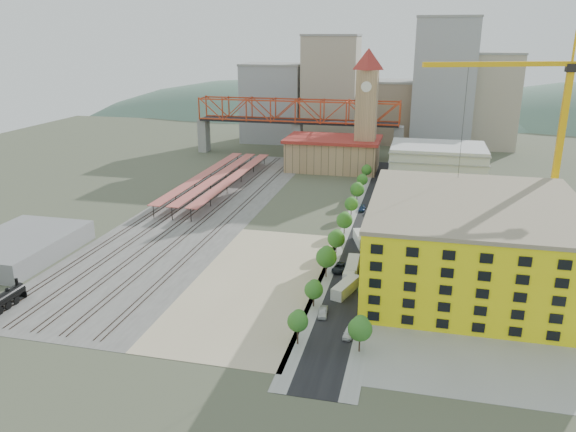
% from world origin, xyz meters
% --- Properties ---
extents(ground, '(400.00, 400.00, 0.00)m').
position_xyz_m(ground, '(0.00, 0.00, 0.00)').
color(ground, '#474C38').
rests_on(ground, ground).
extents(ballast_strip, '(36.00, 165.00, 0.06)m').
position_xyz_m(ballast_strip, '(-36.00, 17.50, 0.03)').
color(ballast_strip, '#605E59').
rests_on(ballast_strip, ground).
extents(dirt_lot, '(28.00, 67.00, 0.06)m').
position_xyz_m(dirt_lot, '(-4.00, -31.50, 0.03)').
color(dirt_lot, tan).
rests_on(dirt_lot, ground).
extents(street_asphalt, '(12.00, 170.00, 0.06)m').
position_xyz_m(street_asphalt, '(16.00, 15.00, 0.03)').
color(street_asphalt, black).
rests_on(street_asphalt, ground).
extents(sidewalk_west, '(3.00, 170.00, 0.04)m').
position_xyz_m(sidewalk_west, '(10.50, 15.00, 0.02)').
color(sidewalk_west, gray).
rests_on(sidewalk_west, ground).
extents(sidewalk_east, '(3.00, 170.00, 0.04)m').
position_xyz_m(sidewalk_east, '(21.50, 15.00, 0.02)').
color(sidewalk_east, gray).
rests_on(sidewalk_east, ground).
extents(construction_pad, '(50.00, 90.00, 0.06)m').
position_xyz_m(construction_pad, '(45.00, -20.00, 0.03)').
color(construction_pad, gray).
rests_on(construction_pad, ground).
extents(rail_tracks, '(26.56, 160.00, 0.18)m').
position_xyz_m(rail_tracks, '(-37.80, 17.50, 0.15)').
color(rail_tracks, '#382B23').
rests_on(rail_tracks, ground).
extents(platform_canopies, '(16.00, 80.00, 4.12)m').
position_xyz_m(platform_canopies, '(-41.00, 45.00, 3.99)').
color(platform_canopies, '#BE6349').
rests_on(platform_canopies, ground).
extents(station_hall, '(38.00, 24.00, 13.10)m').
position_xyz_m(station_hall, '(-5.00, 82.00, 6.67)').
color(station_hall, tan).
rests_on(station_hall, ground).
extents(clock_tower, '(12.00, 12.00, 52.00)m').
position_xyz_m(clock_tower, '(8.00, 79.99, 28.70)').
color(clock_tower, tan).
rests_on(clock_tower, ground).
extents(parking_garage, '(34.00, 26.00, 14.00)m').
position_xyz_m(parking_garage, '(36.00, 70.00, 7.00)').
color(parking_garage, silver).
rests_on(parking_garage, ground).
extents(truss_bridge, '(94.00, 9.60, 25.60)m').
position_xyz_m(truss_bridge, '(-25.00, 105.00, 18.86)').
color(truss_bridge, gray).
rests_on(truss_bridge, ground).
extents(construction_building, '(44.60, 50.60, 18.80)m').
position_xyz_m(construction_building, '(42.00, -20.00, 9.41)').
color(construction_building, '#FCFF15').
rests_on(construction_building, ground).
extents(warehouse, '(22.00, 32.00, 5.00)m').
position_xyz_m(warehouse, '(-66.00, -30.00, 2.50)').
color(warehouse, gray).
rests_on(warehouse, ground).
extents(street_trees, '(15.40, 124.40, 8.00)m').
position_xyz_m(street_trees, '(16.00, 5.00, 0.00)').
color(street_trees, '#346A1F').
rests_on(street_trees, ground).
extents(skyline, '(133.00, 46.00, 60.00)m').
position_xyz_m(skyline, '(7.47, 142.31, 22.81)').
color(skyline, '#9EA0A3').
rests_on(skyline, ground).
extents(distant_hills, '(647.00, 264.00, 227.00)m').
position_xyz_m(distant_hills, '(45.28, 260.00, -79.54)').
color(distant_hills, '#4C6B59').
rests_on(distant_hills, ground).
extents(tower_crane, '(47.83, 19.82, 53.98)m').
position_xyz_m(tower_crane, '(60.26, 8.87, 33.31)').
color(tower_crane, yellow).
rests_on(tower_crane, ground).
extents(site_trailer_a, '(5.25, 9.86, 2.61)m').
position_xyz_m(site_trailer_a, '(16.00, -32.32, 1.31)').
color(site_trailer_a, silver).
rests_on(site_trailer_a, ground).
extents(site_trailer_b, '(2.62, 9.48, 2.59)m').
position_xyz_m(site_trailer_b, '(16.00, -23.63, 1.29)').
color(site_trailer_b, silver).
rests_on(site_trailer_b, ground).
extents(site_trailer_c, '(3.05, 10.24, 2.78)m').
position_xyz_m(site_trailer_c, '(16.00, -20.95, 1.39)').
color(site_trailer_c, silver).
rests_on(site_trailer_c, ground).
extents(site_trailer_d, '(5.53, 10.59, 2.80)m').
position_xyz_m(site_trailer_d, '(16.00, -2.17, 1.40)').
color(site_trailer_d, silver).
rests_on(site_trailer_d, ground).
extents(car_0, '(2.28, 4.64, 1.52)m').
position_xyz_m(car_0, '(13.00, -43.56, 0.76)').
color(car_0, silver).
rests_on(car_0, ground).
extents(car_1, '(1.72, 4.18, 1.35)m').
position_xyz_m(car_1, '(13.00, -42.91, 0.67)').
color(car_1, '#ABABB1').
rests_on(car_1, ground).
extents(car_2, '(3.45, 6.09, 1.60)m').
position_xyz_m(car_2, '(13.00, -20.83, 0.80)').
color(car_2, black).
rests_on(car_2, ground).
extents(car_3, '(2.02, 4.83, 1.39)m').
position_xyz_m(car_3, '(13.00, 27.58, 0.70)').
color(car_3, navy).
rests_on(car_3, ground).
extents(car_4, '(2.01, 4.37, 1.45)m').
position_xyz_m(car_4, '(19.00, -50.36, 0.72)').
color(car_4, white).
rests_on(car_4, ground).
extents(car_5, '(1.75, 4.07, 1.30)m').
position_xyz_m(car_5, '(19.00, -0.78, 0.65)').
color(car_5, gray).
rests_on(car_5, ground).
extents(car_6, '(2.56, 5.14, 1.40)m').
position_xyz_m(car_6, '(19.00, 15.28, 0.70)').
color(car_6, black).
rests_on(car_6, ground).
extents(car_7, '(2.78, 5.57, 1.56)m').
position_xyz_m(car_7, '(19.00, 47.45, 0.78)').
color(car_7, navy).
rests_on(car_7, ground).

